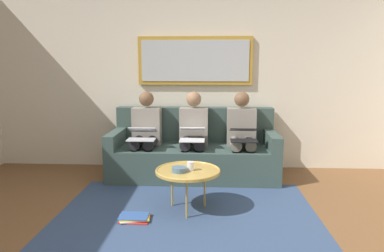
% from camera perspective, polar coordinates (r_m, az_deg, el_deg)
% --- Properties ---
extents(wall_rear, '(6.00, 0.12, 2.60)m').
position_cam_1_polar(wall_rear, '(5.18, 0.53, 7.68)').
color(wall_rear, beige).
rests_on(wall_rear, ground_plane).
extents(area_rug, '(2.60, 1.80, 0.01)m').
position_cam_1_polar(area_rug, '(3.73, -0.71, -13.60)').
color(area_rug, '#33476B').
rests_on(area_rug, ground_plane).
extents(couch, '(2.20, 0.90, 0.90)m').
position_cam_1_polar(couch, '(4.84, 0.26, -4.31)').
color(couch, '#384C47').
rests_on(couch, ground_plane).
extents(framed_mirror, '(1.62, 0.05, 0.67)m').
position_cam_1_polar(framed_mirror, '(5.08, 0.49, 10.46)').
color(framed_mirror, '#B7892D').
extents(coffee_table, '(0.66, 0.66, 0.44)m').
position_cam_1_polar(coffee_table, '(3.63, -0.71, -7.29)').
color(coffee_table, tan).
rests_on(coffee_table, ground_plane).
extents(cup, '(0.07, 0.07, 0.09)m').
position_cam_1_polar(cup, '(3.61, -0.24, -6.48)').
color(cup, silver).
rests_on(cup, coffee_table).
extents(bowl, '(0.15, 0.15, 0.05)m').
position_cam_1_polar(bowl, '(3.56, -2.05, -7.03)').
color(bowl, slate).
rests_on(bowl, coffee_table).
extents(person_left, '(0.38, 0.58, 1.14)m').
position_cam_1_polar(person_left, '(4.72, 8.01, -1.05)').
color(person_left, gray).
rests_on(person_left, couch).
extents(laptop_black, '(0.33, 0.36, 0.15)m').
position_cam_1_polar(laptop_black, '(4.48, 8.28, -1.36)').
color(laptop_black, black).
extents(person_middle, '(0.38, 0.58, 1.14)m').
position_cam_1_polar(person_middle, '(4.71, 0.23, -0.99)').
color(person_middle, gray).
rests_on(person_middle, couch).
extents(laptop_white, '(0.31, 0.38, 0.16)m').
position_cam_1_polar(laptop_white, '(4.47, 0.08, -1.24)').
color(laptop_white, white).
extents(person_right, '(0.38, 0.58, 1.14)m').
position_cam_1_polar(person_right, '(4.78, -7.46, -0.91)').
color(person_right, gray).
rests_on(person_right, couch).
extents(laptop_silver, '(0.35, 0.34, 0.15)m').
position_cam_1_polar(laptop_silver, '(4.55, -8.01, -1.29)').
color(laptop_silver, silver).
extents(magazine_stack, '(0.32, 0.27, 0.04)m').
position_cam_1_polar(magazine_stack, '(3.59, -9.23, -14.35)').
color(magazine_stack, red).
rests_on(magazine_stack, ground_plane).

